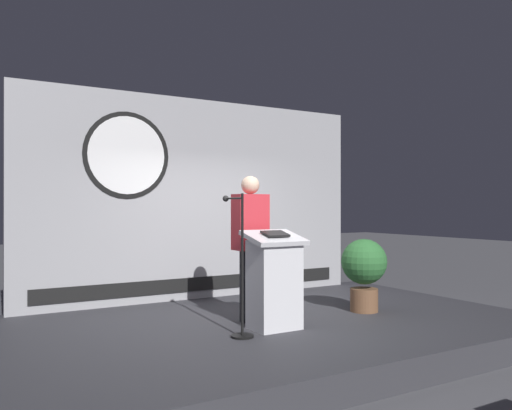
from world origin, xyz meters
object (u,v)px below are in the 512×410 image
Objects in this scene: speaker_person at (250,247)px; potted_plant at (364,268)px; microphone_stand at (240,286)px; podium at (274,281)px.

speaker_person is 1.84× the size of potted_plant.
microphone_stand is at bearing -128.68° from speaker_person.
microphone_stand is (-0.46, -0.58, -0.36)m from speaker_person.
podium is 0.73× the size of microphone_stand.
podium reaches higher than potted_plant.
speaker_person reaches higher than potted_plant.
microphone_stand reaches higher than potted_plant.
podium is 1.55m from potted_plant.
microphone_stand reaches higher than podium.
podium is at bearing -86.21° from speaker_person.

